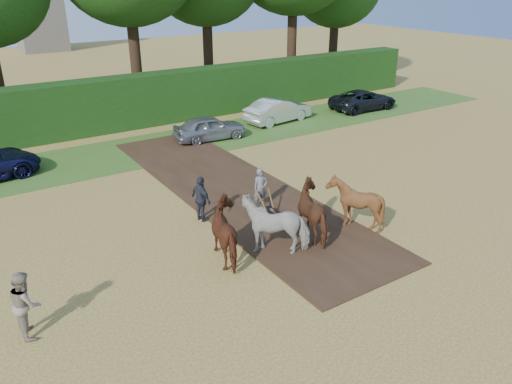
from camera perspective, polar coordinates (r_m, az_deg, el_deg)
The scene contains 8 objects.
ground at distance 15.34m, azimuth 6.08°, elevation -9.80°, with size 120.00×120.00×0.00m, color gold.
earth_strip at distance 21.16m, azimuth -2.63°, elevation 0.28°, with size 4.50×17.00×0.05m, color #472D1C.
grass_verge at distance 26.54m, azimuth -13.24°, elevation 4.60°, with size 50.00×5.00×0.03m, color #38601E.
hedgerow at distance 30.26m, azimuth -16.59°, elevation 9.52°, with size 46.00×1.60×3.00m, color #14380F.
spectator_near at distance 13.97m, azimuth -24.83°, elevation -11.48°, with size 0.87×0.68×1.80m, color #B9AF91.
spectator_far at distance 18.31m, azimuth -6.28°, elevation -0.82°, with size 1.02×0.43×1.75m, color #262832.
plough_team at distance 16.85m, azimuth 4.55°, elevation -2.78°, with size 6.48×4.51×1.89m.
parked_cars at distance 26.72m, azimuth -11.40°, elevation 6.43°, with size 36.80×3.07×1.47m.
Camera 1 is at (-8.29, -9.76, 8.45)m, focal length 35.00 mm.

